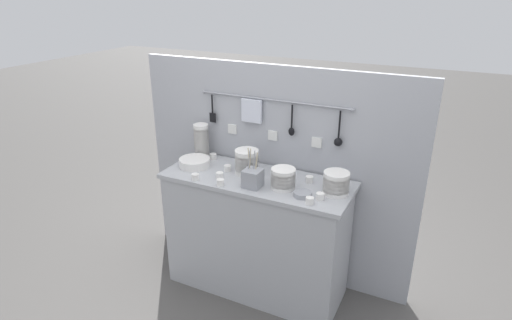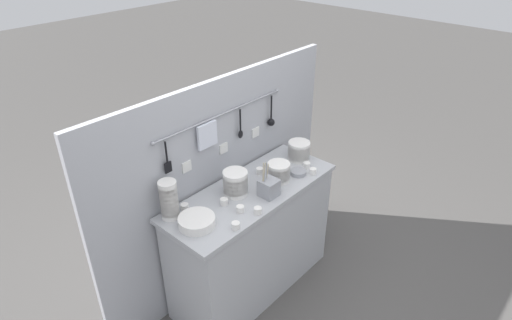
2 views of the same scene
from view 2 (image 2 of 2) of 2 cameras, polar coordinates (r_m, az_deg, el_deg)
The scene contains 19 objects.
ground_plane at distance 3.47m, azimuth -0.51°, elevation -16.24°, with size 20.00×20.00×0.00m, color #514F4C.
counter at distance 3.16m, azimuth -0.55°, elevation -10.67°, with size 1.30×0.50×0.89m.
back_wall at distance 3.10m, azimuth -4.44°, elevation -3.25°, with size 2.10×0.09×1.61m.
bowl_stack_wide_centre at distance 2.81m, azimuth -2.77°, elevation -3.06°, with size 0.16×0.16×0.17m.
bowl_stack_tall_left at distance 2.63m, azimuth -11.53°, elevation -5.21°, with size 0.11×0.11×0.26m.
bowl_stack_short_front at distance 2.96m, azimuth 3.04°, elevation -1.59°, with size 0.16×0.16×0.13m.
bowl_stack_back_corner at distance 3.22m, azimuth 5.75°, elevation 1.23°, with size 0.16×0.16×0.14m.
plate_stack at distance 2.60m, azimuth -7.90°, elevation -8.10°, with size 0.22×0.22×0.06m.
steel_mixing_bowl at distance 3.06m, azimuth 5.66°, elevation -1.64°, with size 0.11×0.11×0.03m.
cutlery_caddy at distance 2.81m, azimuth 1.71°, elevation -3.67°, with size 0.11×0.11×0.26m.
cup_beside_plates at distance 3.06m, azimuth 0.49°, elevation -1.45°, with size 0.05×0.05×0.04m.
cup_edge_far at distance 3.15m, azimuth 2.29°, elevation -0.41°, with size 0.05×0.05×0.04m.
cup_back_left at distance 2.68m, azimuth -2.12°, elevation -6.55°, with size 0.05×0.05×0.04m.
cup_by_caddy at distance 2.75m, azimuth -4.28°, elevation -5.56°, with size 0.05×0.05×0.04m.
cup_centre at distance 2.56m, azimuth -2.73°, elevation -8.73°, with size 0.05×0.05×0.04m.
cup_back_right at distance 2.73m, azimuth -9.49°, elevation -6.20°, with size 0.05×0.05×0.04m.
cup_front_left at distance 2.67m, azimuth 0.24°, elevation -6.76°, with size 0.05×0.05×0.04m.
cup_front_right at distance 3.14m, azimuth 6.78°, elevation -0.70°, with size 0.05×0.05×0.04m.
cup_edge_near at distance 3.08m, azimuth 7.59°, elevation -1.49°, with size 0.05×0.05×0.04m.
Camera 2 is at (-1.76, -1.62, 2.52)m, focal length 30.00 mm.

